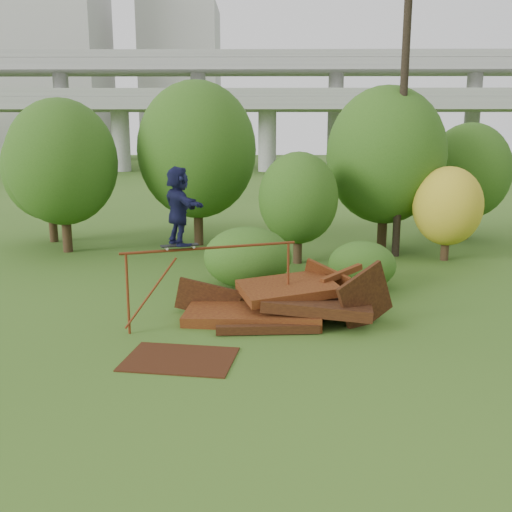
{
  "coord_description": "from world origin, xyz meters",
  "views": [
    {
      "loc": [
        -0.67,
        -11.27,
        4.42
      ],
      "look_at": [
        -0.8,
        2.0,
        1.6
      ],
      "focal_mm": 40.0,
      "sensor_mm": 36.0,
      "label": 1
    }
  ],
  "objects_px": {
    "scrap_pile": "(281,304)",
    "utility_pole": "(403,113)",
    "flat_plate": "(180,359)",
    "skater": "(178,206)"
  },
  "relations": [
    {
      "from": "scrap_pile",
      "to": "utility_pole",
      "type": "bearing_deg",
      "value": 58.68
    },
    {
      "from": "scrap_pile",
      "to": "utility_pole",
      "type": "relative_size",
      "value": 0.53
    },
    {
      "from": "scrap_pile",
      "to": "flat_plate",
      "type": "distance_m",
      "value": 3.42
    },
    {
      "from": "flat_plate",
      "to": "skater",
      "type": "bearing_deg",
      "value": 96.58
    },
    {
      "from": "skater",
      "to": "flat_plate",
      "type": "xyz_separation_m",
      "value": [
        0.22,
        -1.95,
        -2.85
      ]
    },
    {
      "from": "skater",
      "to": "utility_pole",
      "type": "bearing_deg",
      "value": -71.62
    },
    {
      "from": "scrap_pile",
      "to": "utility_pole",
      "type": "distance_m",
      "value": 9.95
    },
    {
      "from": "flat_plate",
      "to": "utility_pole",
      "type": "distance_m",
      "value": 13.15
    },
    {
      "from": "utility_pole",
      "to": "scrap_pile",
      "type": "bearing_deg",
      "value": -121.32
    },
    {
      "from": "scrap_pile",
      "to": "flat_plate",
      "type": "xyz_separation_m",
      "value": [
        -2.11,
        -2.67,
        -0.35
      ]
    }
  ]
}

